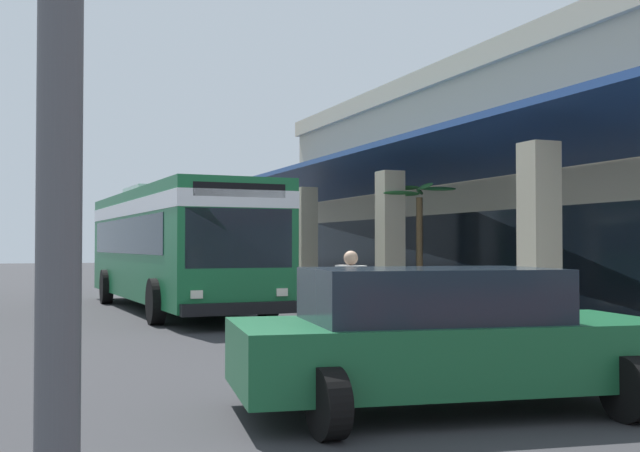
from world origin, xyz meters
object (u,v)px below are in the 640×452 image
(potted_palm, at_px, (420,286))
(transit_bus, at_px, (174,240))
(pedestrian, at_px, (351,299))
(parked_sedan_green, at_px, (443,338))

(potted_palm, bearing_deg, transit_bus, -126.61)
(pedestrian, bearing_deg, potted_palm, 143.47)
(pedestrian, relative_size, potted_palm, 0.51)
(transit_bus, distance_m, pedestrian, 10.05)
(potted_palm, bearing_deg, pedestrian, -36.53)
(parked_sedan_green, bearing_deg, potted_palm, 152.43)
(parked_sedan_green, bearing_deg, transit_bus, -179.49)
(transit_bus, relative_size, pedestrian, 6.96)
(parked_sedan_green, relative_size, pedestrian, 2.84)
(pedestrian, distance_m, potted_palm, 7.59)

